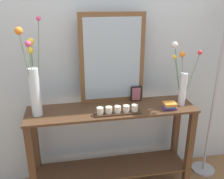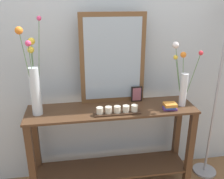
{
  "view_description": "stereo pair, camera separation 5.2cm",
  "coord_description": "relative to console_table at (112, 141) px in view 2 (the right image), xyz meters",
  "views": [
    {
      "loc": [
        -0.36,
        -1.94,
        1.78
      ],
      "look_at": [
        0.0,
        0.0,
        1.03
      ],
      "focal_mm": 39.65,
      "sensor_mm": 36.0,
      "label": 1
    },
    {
      "loc": [
        -0.31,
        -1.95,
        1.78
      ],
      "look_at": [
        0.0,
        0.0,
        1.03
      ],
      "focal_mm": 39.65,
      "sensor_mm": 36.0,
      "label": 2
    }
  ],
  "objects": [
    {
      "name": "mirror_leaning",
      "position": [
        0.03,
        0.16,
        0.74
      ],
      "size": [
        0.58,
        0.03,
        0.81
      ],
      "color": "brown",
      "rests_on": "console_table"
    },
    {
      "name": "book_stack",
      "position": [
        0.49,
        -0.1,
        0.37
      ],
      "size": [
        0.13,
        0.1,
        0.06
      ],
      "color": "#663884",
      "rests_on": "console_table"
    },
    {
      "name": "floor_lamp",
      "position": [
        1.02,
        0.06,
        0.77
      ],
      "size": [
        0.24,
        0.24,
        1.91
      ],
      "color": "#9E9EA3",
      "rests_on": "ground"
    },
    {
      "name": "wall_back",
      "position": [
        0.0,
        0.31,
        0.83
      ],
      "size": [
        6.4,
        0.08,
        2.7
      ],
      "primitive_type": "cube",
      "color": "#B2BCC1",
      "rests_on": "ground"
    },
    {
      "name": "vase_right",
      "position": [
        0.63,
        -0.02,
        0.58
      ],
      "size": [
        0.22,
        0.17,
        0.56
      ],
      "color": "silver",
      "rests_on": "console_table"
    },
    {
      "name": "candle_tray",
      "position": [
        0.03,
        -0.11,
        0.36
      ],
      "size": [
        0.39,
        0.09,
        0.07
      ],
      "color": "#382316",
      "rests_on": "console_table"
    },
    {
      "name": "picture_frame_small",
      "position": [
        0.25,
        0.12,
        0.41
      ],
      "size": [
        0.1,
        0.01,
        0.15
      ],
      "color": "black",
      "rests_on": "console_table"
    },
    {
      "name": "console_table",
      "position": [
        0.0,
        0.0,
        0.0
      ],
      "size": [
        1.49,
        0.38,
        0.85
      ],
      "color": "#472D1C",
      "rests_on": "ground"
    },
    {
      "name": "tall_vase_left",
      "position": [
        -0.63,
        -0.0,
        0.62
      ],
      "size": [
        0.18,
        0.21,
        0.78
      ],
      "color": "silver",
      "rests_on": "console_table"
    }
  ]
}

